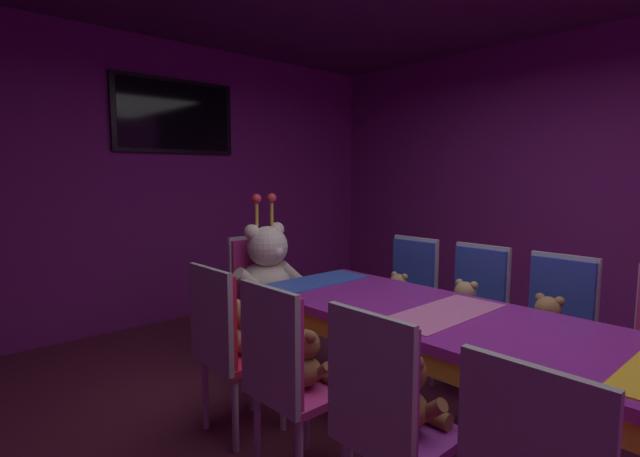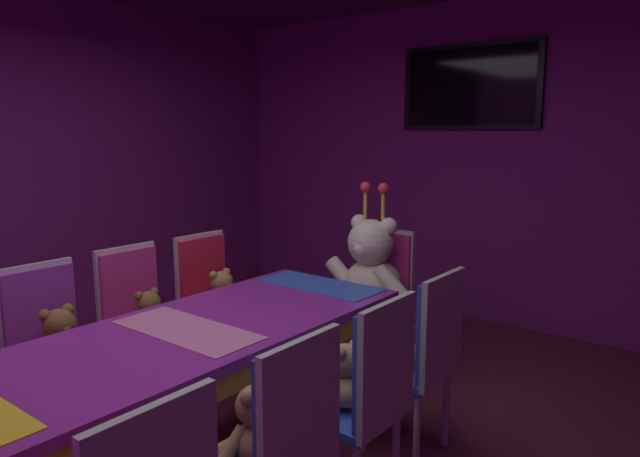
{
  "view_description": "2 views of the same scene",
  "coord_description": "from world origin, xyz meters",
  "px_view_note": "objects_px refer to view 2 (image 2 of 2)",
  "views": [
    {
      "loc": [
        -2.15,
        -1.37,
        1.48
      ],
      "look_at": [
        0.11,
        1.11,
        1.09
      ],
      "focal_mm": 26.52,
      "sensor_mm": 36.0,
      "label": 1
    },
    {
      "loc": [
        2.11,
        -1.67,
        1.67
      ],
      "look_at": [
        0.13,
        0.86,
        1.13
      ],
      "focal_mm": 32.36,
      "sensor_mm": 36.0,
      "label": 2
    }
  ],
  "objects_px": {
    "teddy_left_3": "(223,296)",
    "king_teddy_bear": "(370,269)",
    "chair_left_2": "(135,310)",
    "teddy_right_1": "(255,428)",
    "banquet_table": "(188,348)",
    "chair_left_3": "(208,291)",
    "chair_left_1": "(47,337)",
    "chair_right_1": "(285,439)",
    "chair_right_2": "(371,386)",
    "teddy_left_2": "(150,317)",
    "teddy_right_3": "(403,345)",
    "teddy_right_2": "(344,379)",
    "chair_right_3": "(428,347)",
    "throne_chair": "(382,284)",
    "wall_tv": "(470,87)",
    "teddy_left_1": "(61,343)"
  },
  "relations": [
    {
      "from": "teddy_left_2",
      "to": "chair_left_3",
      "type": "bearing_deg",
      "value": 102.27
    },
    {
      "from": "throne_chair",
      "to": "chair_right_1",
      "type": "bearing_deg",
      "value": 22.87
    },
    {
      "from": "king_teddy_bear",
      "to": "teddy_right_1",
      "type": "bearing_deg",
      "value": 20.89
    },
    {
      "from": "teddy_left_3",
      "to": "teddy_right_2",
      "type": "distance_m",
      "value": 1.51
    },
    {
      "from": "chair_left_1",
      "to": "throne_chair",
      "type": "relative_size",
      "value": 1.0
    },
    {
      "from": "chair_left_2",
      "to": "teddy_right_1",
      "type": "xyz_separation_m",
      "value": [
        1.56,
        -0.56,
        -0.01
      ]
    },
    {
      "from": "teddy_left_3",
      "to": "chair_right_3",
      "type": "xyz_separation_m",
      "value": [
        1.52,
        -0.0,
        0.01
      ]
    },
    {
      "from": "teddy_left_2",
      "to": "chair_right_2",
      "type": "bearing_deg",
      "value": -0.16
    },
    {
      "from": "chair_right_3",
      "to": "chair_left_1",
      "type": "bearing_deg",
      "value": 34.17
    },
    {
      "from": "teddy_left_1",
      "to": "chair_right_2",
      "type": "distance_m",
      "value": 1.63
    },
    {
      "from": "chair_left_3",
      "to": "wall_tv",
      "type": "height_order",
      "value": "wall_tv"
    },
    {
      "from": "teddy_left_1",
      "to": "teddy_right_2",
      "type": "xyz_separation_m",
      "value": [
        1.38,
        0.56,
        -0.01
      ]
    },
    {
      "from": "chair_right_2",
      "to": "teddy_left_2",
      "type": "bearing_deg",
      "value": -0.16
    },
    {
      "from": "chair_left_1",
      "to": "king_teddy_bear",
      "type": "distance_m",
      "value": 2.03
    },
    {
      "from": "chair_right_1",
      "to": "throne_chair",
      "type": "distance_m",
      "value": 2.18
    },
    {
      "from": "teddy_left_2",
      "to": "king_teddy_bear",
      "type": "height_order",
      "value": "king_teddy_bear"
    },
    {
      "from": "teddy_left_1",
      "to": "chair_right_3",
      "type": "xyz_separation_m",
      "value": [
        1.51,
        1.12,
        -0.0
      ]
    },
    {
      "from": "chair_left_1",
      "to": "king_teddy_bear",
      "type": "bearing_deg",
      "value": 66.05
    },
    {
      "from": "chair_left_2",
      "to": "wall_tv",
      "type": "xyz_separation_m",
      "value": [
        0.86,
        2.81,
        1.45
      ]
    },
    {
      "from": "wall_tv",
      "to": "teddy_left_2",
      "type": "bearing_deg",
      "value": -104.27
    },
    {
      "from": "chair_right_3",
      "to": "throne_chair",
      "type": "distance_m",
      "value": 1.22
    },
    {
      "from": "teddy_right_3",
      "to": "throne_chair",
      "type": "distance_m",
      "value": 1.13
    },
    {
      "from": "teddy_left_3",
      "to": "chair_right_3",
      "type": "height_order",
      "value": "chair_right_3"
    },
    {
      "from": "chair_left_3",
      "to": "throne_chair",
      "type": "height_order",
      "value": "same"
    },
    {
      "from": "banquet_table",
      "to": "chair_left_3",
      "type": "relative_size",
      "value": 2.45
    },
    {
      "from": "teddy_left_2",
      "to": "teddy_right_2",
      "type": "xyz_separation_m",
      "value": [
        1.42,
        -0.0,
        0.01
      ]
    },
    {
      "from": "teddy_right_2",
      "to": "chair_right_1",
      "type": "bearing_deg",
      "value": 104.16
    },
    {
      "from": "teddy_left_3",
      "to": "chair_right_1",
      "type": "xyz_separation_m",
      "value": [
        1.54,
        -1.12,
        0.01
      ]
    },
    {
      "from": "teddy_right_1",
      "to": "king_teddy_bear",
      "type": "xyz_separation_m",
      "value": [
        -0.7,
        1.84,
        0.15
      ]
    },
    {
      "from": "teddy_left_1",
      "to": "chair_right_1",
      "type": "distance_m",
      "value": 1.52
    },
    {
      "from": "teddy_right_1",
      "to": "wall_tv",
      "type": "relative_size",
      "value": 0.26
    },
    {
      "from": "chair_right_1",
      "to": "chair_right_3",
      "type": "xyz_separation_m",
      "value": [
        -0.02,
        1.11,
        0.0
      ]
    },
    {
      "from": "chair_left_3",
      "to": "teddy_right_1",
      "type": "distance_m",
      "value": 1.9
    },
    {
      "from": "chair_right_3",
      "to": "chair_right_2",
      "type": "bearing_deg",
      "value": 92.22
    },
    {
      "from": "teddy_left_3",
      "to": "chair_right_3",
      "type": "bearing_deg",
      "value": -0.17
    },
    {
      "from": "chair_right_2",
      "to": "teddy_right_3",
      "type": "relative_size",
      "value": 3.45
    },
    {
      "from": "teddy_left_3",
      "to": "king_teddy_bear",
      "type": "relative_size",
      "value": 0.37
    },
    {
      "from": "chair_left_1",
      "to": "teddy_right_1",
      "type": "bearing_deg",
      "value": 0.38
    },
    {
      "from": "teddy_left_3",
      "to": "chair_right_1",
      "type": "relative_size",
      "value": 0.33
    },
    {
      "from": "banquet_table",
      "to": "teddy_left_1",
      "type": "distance_m",
      "value": 0.73
    },
    {
      "from": "teddy_left_2",
      "to": "teddy_right_3",
      "type": "bearing_deg",
      "value": 21.57
    },
    {
      "from": "chair_right_2",
      "to": "chair_left_1",
      "type": "bearing_deg",
      "value": 18.59
    },
    {
      "from": "teddy_left_2",
      "to": "wall_tv",
      "type": "distance_m",
      "value": 3.25
    },
    {
      "from": "chair_left_1",
      "to": "chair_left_3",
      "type": "distance_m",
      "value": 1.13
    },
    {
      "from": "chair_right_1",
      "to": "wall_tv",
      "type": "height_order",
      "value": "wall_tv"
    },
    {
      "from": "chair_left_3",
      "to": "chair_left_2",
      "type": "bearing_deg",
      "value": -92.29
    },
    {
      "from": "chair_right_1",
      "to": "teddy_left_3",
      "type": "bearing_deg",
      "value": -35.97
    },
    {
      "from": "banquet_table",
      "to": "teddy_left_1",
      "type": "bearing_deg",
      "value": -158.15
    },
    {
      "from": "chair_right_2",
      "to": "teddy_right_3",
      "type": "xyz_separation_m",
      "value": [
        -0.16,
        0.56,
        -0.02
      ]
    },
    {
      "from": "chair_left_3",
      "to": "teddy_right_3",
      "type": "distance_m",
      "value": 1.53
    }
  ]
}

